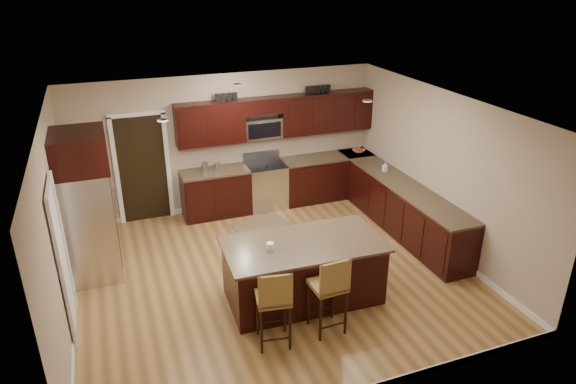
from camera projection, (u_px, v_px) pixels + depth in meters
name	position (u px, v px, depth m)	size (l,w,h in m)	color
floor	(274.00, 274.00, 8.21)	(6.00, 6.00, 0.00)	olive
ceiling	(272.00, 108.00, 7.13)	(6.00, 6.00, 0.00)	silver
wall_back	(227.00, 143.00, 10.03)	(6.00, 6.00, 0.00)	tan
wall_left	(56.00, 230.00, 6.70)	(5.50, 5.50, 0.00)	tan
wall_right	(441.00, 171.00, 8.63)	(5.50, 5.50, 0.00)	tan
base_cabinets	(342.00, 196.00, 9.88)	(4.02, 3.96, 0.92)	black
upper_cabinets	(280.00, 116.00, 10.02)	(4.00, 0.33, 0.80)	black
range	(266.00, 185.00, 10.34)	(0.76, 0.64, 1.11)	silver
microwave	(262.00, 128.00, 10.01)	(0.76, 0.31, 0.40)	silver
doorway	(143.00, 169.00, 9.61)	(0.85, 0.03, 2.06)	black
pantry_door	(62.00, 263.00, 6.59)	(0.03, 0.80, 2.04)	white
letter_decor	(273.00, 93.00, 9.80)	(2.20, 0.03, 0.15)	black
island	(303.00, 273.00, 7.45)	(2.31, 1.27, 0.92)	black
stool_left	(274.00, 300.00, 6.38)	(0.49, 0.49, 1.14)	olive
stool_mid	(330.00, 287.00, 6.62)	(0.45, 0.45, 1.15)	olive
refrigerator	(88.00, 205.00, 7.74)	(0.79, 0.95, 2.35)	silver
floor_mat	(261.00, 225.00, 9.77)	(1.02, 0.68, 0.01)	brown
fruit_bowl	(359.00, 151.00, 10.81)	(0.25, 0.25, 0.06)	silver
soap_bottle	(385.00, 167.00, 9.77)	(0.08, 0.08, 0.18)	#B2B2B2
canister_tall	(205.00, 167.00, 9.73)	(0.12, 0.12, 0.20)	silver
canister_short	(217.00, 167.00, 9.82)	(0.11, 0.11, 0.15)	silver
island_jar	(270.00, 246.00, 7.08)	(0.10, 0.10, 0.10)	white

